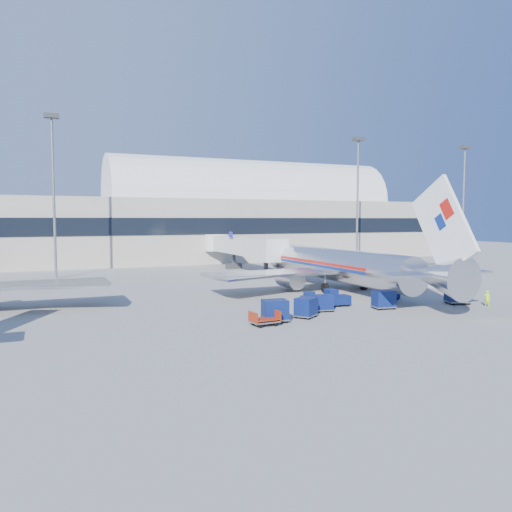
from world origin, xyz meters
name	(u,v)px	position (x,y,z in m)	size (l,w,h in m)	color
ground	(280,302)	(0.00, 0.00, 0.00)	(260.00, 260.00, 0.00)	gray
terminal	(87,223)	(-13.60, 55.96, 7.52)	(170.00, 28.15, 21.00)	#B2AA9E
airliner_main	(340,265)	(10.00, 4.51, 2.93)	(32.00, 37.26, 12.07)	silver
jetbridge_near	(238,246)	(7.60, 30.81, 3.93)	(4.40, 27.50, 6.25)	silver
mast_west	(53,171)	(-20.00, 30.00, 14.79)	(2.00, 1.20, 22.60)	slate
mast_east	(358,182)	(30.00, 30.00, 14.79)	(2.00, 1.20, 22.60)	slate
mast_far_east	(464,186)	(55.00, 30.00, 14.79)	(2.00, 1.20, 22.60)	slate
barrier_near	(409,285)	(18.00, 2.00, 0.45)	(3.00, 0.55, 0.90)	#9E9E96
barrier_mid	(431,284)	(21.30, 2.00, 0.45)	(3.00, 0.55, 0.90)	#9E9E96
barrier_far	(452,283)	(24.60, 2.00, 0.45)	(3.00, 0.55, 0.90)	#9E9E96
tug_lead	(335,298)	(3.63, -4.53, 0.76)	(2.58, 1.33, 1.67)	#0A174D
tug_right	(387,293)	(10.81, -3.15, 0.64)	(2.38, 1.73, 1.40)	#0A174D
tug_left	(308,299)	(1.27, -3.56, 0.67)	(1.72, 2.47, 1.46)	#0A174D
cart_train_a	(323,303)	(1.22, -6.33, 0.79)	(1.85, 1.51, 1.48)	#0A174D
cart_train_b	(306,307)	(-1.56, -8.19, 0.90)	(2.40, 2.30, 1.69)	#0A174D
cart_train_c	(275,310)	(-4.73, -8.81, 0.96)	(2.23, 1.81, 1.80)	#0A174D
cart_solo_near	(384,299)	(7.01, -7.43, 0.91)	(2.15, 1.77, 1.71)	#0A174D
cart_solo_far	(457,294)	(15.31, -8.09, 1.01)	(2.57, 2.27, 1.89)	#0A174D
cart_open_red	(265,320)	(-6.04, -9.72, 0.41)	(2.28, 1.71, 0.57)	slate
ramp_worker	(487,298)	(16.79, -10.30, 0.77)	(0.57, 0.37, 1.55)	#A5DD17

